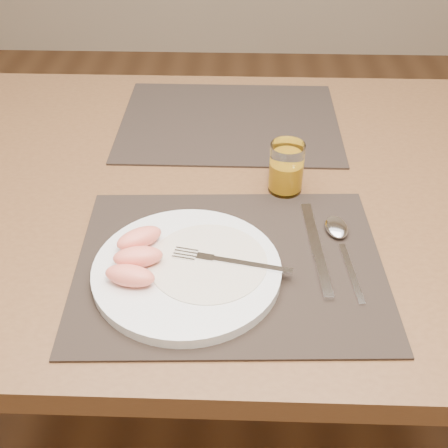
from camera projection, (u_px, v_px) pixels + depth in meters
ground at (226, 419)px, 1.47m from camera, size 5.00×5.00×0.00m
table at (227, 218)px, 1.05m from camera, size 1.40×0.90×0.75m
placemat_near at (230, 264)px, 0.83m from camera, size 0.46×0.37×0.00m
placemat_far at (230, 121)px, 1.17m from camera, size 0.45×0.35×0.00m
plate at (187, 271)px, 0.80m from camera, size 0.27×0.27×0.02m
plate_dressing at (208, 262)px, 0.80m from camera, size 0.17×0.17×0.00m
fork at (221, 260)px, 0.80m from camera, size 0.17×0.05×0.00m
knife at (318, 255)px, 0.84m from camera, size 0.03×0.22×0.01m
spoon at (339, 233)px, 0.87m from camera, size 0.04×0.19×0.01m
juice_glass at (286, 170)px, 0.95m from camera, size 0.06×0.06×0.09m
grapefruit_wedges at (136, 256)px, 0.79m from camera, size 0.08×0.14×0.03m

